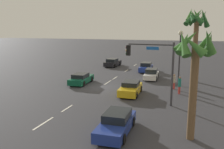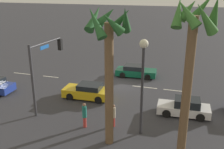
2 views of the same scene
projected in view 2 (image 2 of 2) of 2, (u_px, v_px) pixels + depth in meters
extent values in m
plane|color=#333338|center=(119.00, 84.00, 26.69)|extent=(220.00, 220.00, 0.00)
cube|color=silver|center=(175.00, 91.00, 25.11)|extent=(2.12, 0.14, 0.01)
cube|color=silver|center=(145.00, 87.00, 25.93)|extent=(2.47, 0.14, 0.01)
cube|color=silver|center=(51.00, 77.00, 28.90)|extent=(1.92, 0.14, 0.01)
cube|color=silver|center=(23.00, 74.00, 29.89)|extent=(2.53, 0.14, 0.01)
cylinder|color=black|center=(8.00, 87.00, 25.20)|extent=(0.65, 0.24, 0.64)
cube|color=#0F5138|center=(136.00, 72.00, 28.87)|extent=(4.47, 2.04, 0.66)
cube|color=black|center=(134.00, 67.00, 28.75)|extent=(2.19, 1.70, 0.47)
cylinder|color=black|center=(149.00, 72.00, 29.39)|extent=(0.65, 0.26, 0.64)
cylinder|color=black|center=(147.00, 77.00, 27.83)|extent=(0.65, 0.26, 0.64)
cylinder|color=black|center=(126.00, 70.00, 30.02)|extent=(0.65, 0.26, 0.64)
cylinder|color=black|center=(123.00, 75.00, 28.46)|extent=(0.65, 0.26, 0.64)
cube|color=silver|center=(183.00, 109.00, 20.30)|extent=(4.05, 1.85, 0.62)
cube|color=black|center=(187.00, 102.00, 20.05)|extent=(1.98, 1.55, 0.59)
cylinder|color=black|center=(166.00, 113.00, 19.93)|extent=(0.65, 0.25, 0.64)
cylinder|color=black|center=(168.00, 105.00, 21.36)|extent=(0.65, 0.25, 0.64)
cylinder|color=black|center=(200.00, 117.00, 19.34)|extent=(0.65, 0.25, 0.64)
cylinder|color=black|center=(199.00, 108.00, 20.77)|extent=(0.65, 0.25, 0.64)
cube|color=gold|center=(87.00, 92.00, 23.34)|extent=(4.31, 1.98, 0.73)
cube|color=black|center=(90.00, 87.00, 23.09)|extent=(2.10, 1.67, 0.45)
cylinder|color=black|center=(70.00, 97.00, 22.95)|extent=(0.65, 0.25, 0.64)
cylinder|color=black|center=(77.00, 90.00, 24.51)|extent=(0.65, 0.25, 0.64)
cylinder|color=black|center=(98.00, 100.00, 22.31)|extent=(0.65, 0.25, 0.64)
cylinder|color=black|center=(104.00, 92.00, 23.87)|extent=(0.65, 0.25, 0.64)
cylinder|color=#38383D|center=(33.00, 82.00, 19.39)|extent=(0.20, 0.20, 5.62)
cylinder|color=#38383D|center=(46.00, 43.00, 20.34)|extent=(0.39, 4.04, 0.12)
cube|color=black|center=(60.00, 45.00, 22.31)|extent=(0.34, 0.34, 0.95)
sphere|color=#360503|center=(61.00, 41.00, 22.38)|extent=(0.20, 0.20, 0.20)
sphere|color=orange|center=(61.00, 44.00, 22.47)|extent=(0.20, 0.20, 0.20)
sphere|color=black|center=(61.00, 48.00, 22.57)|extent=(0.20, 0.20, 0.20)
cube|color=#1959B2|center=(45.00, 47.00, 20.27)|extent=(0.11, 1.10, 0.28)
cylinder|color=#2D2D33|center=(142.00, 93.00, 16.90)|extent=(0.18, 0.18, 5.95)
sphere|color=#F2EACC|center=(144.00, 44.00, 15.85)|extent=(0.56, 0.56, 0.56)
cylinder|color=#BF3833|center=(113.00, 122.00, 18.63)|extent=(0.28, 0.28, 0.72)
cylinder|color=#B2A58C|center=(113.00, 112.00, 18.39)|extent=(0.38, 0.38, 0.79)
sphere|color=#8C664C|center=(113.00, 106.00, 18.23)|extent=(0.21, 0.21, 0.21)
cylinder|color=#BF3833|center=(85.00, 122.00, 18.55)|extent=(0.31, 0.31, 0.78)
cylinder|color=#1E7266|center=(84.00, 112.00, 18.28)|extent=(0.41, 0.41, 0.85)
sphere|color=#8C664C|center=(84.00, 105.00, 18.11)|extent=(0.23, 0.23, 0.23)
cylinder|color=brown|center=(109.00, 87.00, 15.62)|extent=(0.52, 0.52, 7.65)
cone|color=#235628|center=(94.00, 18.00, 14.66)|extent=(0.75, 1.78, 1.59)
cone|color=#235628|center=(96.00, 23.00, 13.78)|extent=(1.60, 1.26, 1.81)
cone|color=#235628|center=(113.00, 24.00, 13.74)|extent=(1.46, 1.24, 1.38)
cone|color=#235628|center=(126.00, 19.00, 14.21)|extent=(0.85, 1.77, 1.71)
cone|color=#235628|center=(121.00, 19.00, 14.86)|extent=(1.71, 1.41, 1.57)
cone|color=#235628|center=(106.00, 16.00, 14.86)|extent=(1.38, 1.14, 1.25)
cylinder|color=brown|center=(187.00, 92.00, 14.24)|extent=(0.50, 0.50, 8.18)
cone|color=#38702D|center=(178.00, 13.00, 13.16)|extent=(0.65, 1.28, 1.65)
cone|color=#38702D|center=(188.00, 13.00, 12.31)|extent=(1.55, 1.08, 1.53)
cone|color=#38702D|center=(205.00, 18.00, 12.16)|extent=(1.52, 1.33, 1.71)
cone|color=#38702D|center=(215.00, 12.00, 12.63)|extent=(0.64, 1.67, 1.78)
cone|color=#38702D|center=(201.00, 8.00, 13.52)|extent=(1.63, 1.04, 1.81)
cone|color=#38702D|center=(188.00, 10.00, 13.39)|extent=(1.31, 1.13, 1.28)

